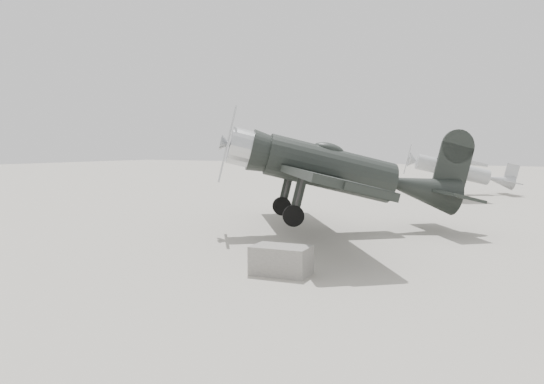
{
  "coord_description": "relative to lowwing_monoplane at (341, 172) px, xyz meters",
  "views": [
    {
      "loc": [
        9.21,
        -14.77,
        3.32
      ],
      "look_at": [
        -1.26,
        3.24,
        1.5
      ],
      "focal_mm": 35.0,
      "sensor_mm": 36.0,
      "label": 1
    }
  ],
  "objects": [
    {
      "name": "ground",
      "position": [
        -1.34,
        -4.03,
        -2.31
      ],
      "size": [
        160.0,
        160.0,
        0.0
      ],
      "primitive_type": "plane",
      "color": "gray",
      "rests_on": "ground"
    },
    {
      "name": "lowwing_monoplane",
      "position": [
        0.0,
        0.0,
        0.0
      ],
      "size": [
        11.16,
        12.15,
        4.37
      ],
      "rotation": [
        0.0,
        0.24,
        0.64
      ],
      "color": "black",
      "rests_on": "ground"
    },
    {
      "name": "highwing_monoplane",
      "position": [
        0.63,
        18.82,
        -0.45
      ],
      "size": [
        7.94,
        10.14,
        2.98
      ],
      "rotation": [
        0.0,
        0.23,
        0.46
      ],
      "color": "#989B9D",
      "rests_on": "ground"
    },
    {
      "name": "equipment_block",
      "position": [
        1.3,
        -7.03,
        -1.94
      ],
      "size": [
        1.59,
        1.11,
        0.74
      ],
      "primitive_type": "cube",
      "rotation": [
        0.0,
        0.0,
        0.12
      ],
      "color": "slate",
      "rests_on": "ground"
    }
  ]
}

